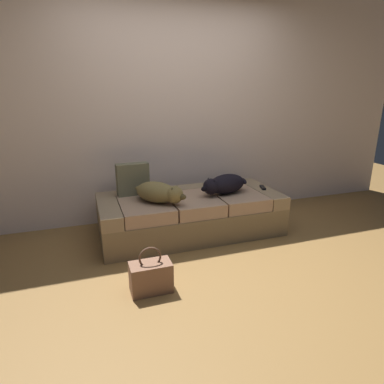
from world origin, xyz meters
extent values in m
plane|color=olive|center=(0.00, 0.00, 0.00)|extent=(10.00, 10.00, 0.00)
cube|color=silver|center=(0.00, 1.61, 1.40)|extent=(6.40, 0.10, 2.80)
cube|color=#7B684A|center=(0.00, 0.96, 0.15)|extent=(1.94, 0.86, 0.30)
cube|color=#988060|center=(-0.87, 0.96, 0.37)|extent=(0.20, 0.86, 0.13)
cube|color=#988060|center=(0.87, 0.96, 0.37)|extent=(0.20, 0.86, 0.13)
cube|color=#988060|center=(0.00, 1.28, 0.37)|extent=(1.54, 0.20, 0.13)
cube|color=tan|center=(-0.51, 0.86, 0.37)|extent=(0.50, 0.64, 0.13)
cube|color=tan|center=(0.00, 0.86, 0.37)|extent=(0.50, 0.64, 0.13)
cube|color=tan|center=(0.51, 0.86, 0.37)|extent=(0.50, 0.64, 0.13)
ellipsoid|color=olive|center=(-0.40, 0.86, 0.54)|extent=(0.50, 0.51, 0.21)
sphere|color=olive|center=(-0.25, 0.70, 0.54)|extent=(0.17, 0.17, 0.17)
ellipsoid|color=#4B4024|center=(-0.20, 0.64, 0.53)|extent=(0.11, 0.11, 0.06)
cone|color=#4B4024|center=(-0.21, 0.73, 0.60)|extent=(0.04, 0.04, 0.05)
cone|color=#4B4024|center=(-0.28, 0.67, 0.60)|extent=(0.04, 0.04, 0.05)
ellipsoid|color=olive|center=(-0.50, 1.04, 0.55)|extent=(0.18, 0.09, 0.05)
ellipsoid|color=black|center=(0.40, 0.90, 0.54)|extent=(0.51, 0.38, 0.21)
sphere|color=black|center=(0.19, 0.84, 0.54)|extent=(0.17, 0.17, 0.17)
ellipsoid|color=black|center=(0.12, 0.82, 0.53)|extent=(0.11, 0.09, 0.06)
cone|color=black|center=(0.20, 0.79, 0.61)|extent=(0.04, 0.04, 0.05)
cone|color=black|center=(0.18, 0.89, 0.61)|extent=(0.04, 0.04, 0.05)
ellipsoid|color=black|center=(0.61, 0.91, 0.55)|extent=(0.09, 0.19, 0.05)
cube|color=black|center=(0.87, 0.93, 0.44)|extent=(0.09, 0.16, 0.02)
cube|color=#69674D|center=(-0.57, 1.18, 0.60)|extent=(0.35, 0.14, 0.34)
cube|color=#895F48|center=(-0.65, 0.00, 0.12)|extent=(0.32, 0.18, 0.24)
torus|color=brown|center=(-0.65, 0.00, 0.29)|extent=(0.18, 0.02, 0.18)
camera|label=1|loc=(-1.07, -2.20, 1.50)|focal=30.51mm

